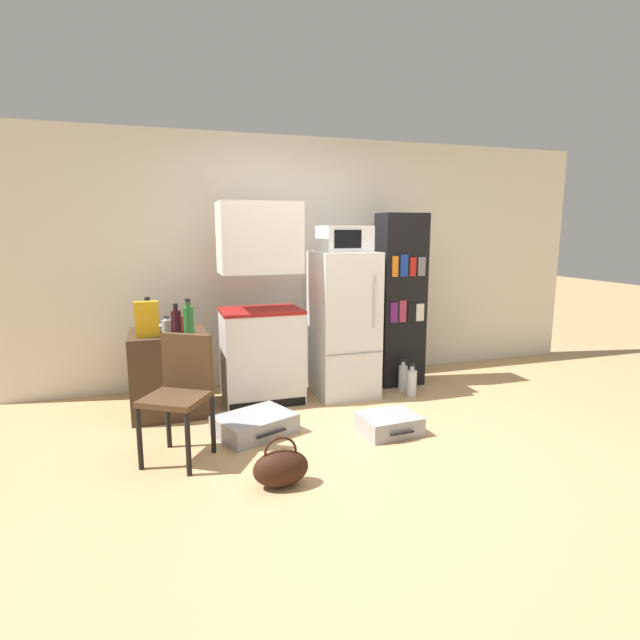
{
  "coord_description": "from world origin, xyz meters",
  "views": [
    {
      "loc": [
        -1.46,
        -3.21,
        1.62
      ],
      "look_at": [
        -0.15,
        0.85,
        0.84
      ],
      "focal_mm": 28.0,
      "sensor_mm": 36.0,
      "label": 1
    }
  ],
  "objects_px": {
    "bottle_wine_dark": "(176,322)",
    "suitcase_small_flat": "(389,424)",
    "kitchen_hutch": "(261,312)",
    "bottle_green_tall": "(189,321)",
    "bottle_clear_short": "(167,326)",
    "suitcase_large_flat": "(255,425)",
    "bottle_milk_white": "(149,320)",
    "microwave": "(344,239)",
    "bottle_blue_soda": "(148,318)",
    "side_table": "(169,372)",
    "bottle_ketchup_red": "(179,324)",
    "handbag": "(281,468)",
    "water_bottle_middle": "(403,377)",
    "cereal_box": "(147,319)",
    "bowl": "(161,327)",
    "refrigerator": "(343,324)",
    "chair": "(181,385)",
    "bookshelf": "(400,300)",
    "water_bottle_front": "(412,382)"
  },
  "relations": [
    {
      "from": "water_bottle_front",
      "to": "water_bottle_middle",
      "type": "xyz_separation_m",
      "value": [
        0.01,
        0.2,
        -0.0
      ]
    },
    {
      "from": "side_table",
      "to": "bottle_ketchup_red",
      "type": "bearing_deg",
      "value": -29.3
    },
    {
      "from": "chair",
      "to": "suitcase_large_flat",
      "type": "height_order",
      "value": "chair"
    },
    {
      "from": "bottle_blue_soda",
      "to": "bottle_wine_dark",
      "type": "relative_size",
      "value": 1.14
    },
    {
      "from": "bookshelf",
      "to": "water_bottle_front",
      "type": "relative_size",
      "value": 5.37
    },
    {
      "from": "bottle_milk_white",
      "to": "bottle_clear_short",
      "type": "xyz_separation_m",
      "value": [
        0.15,
        -0.27,
        -0.01
      ]
    },
    {
      "from": "bookshelf",
      "to": "bottle_wine_dark",
      "type": "distance_m",
      "value": 2.29
    },
    {
      "from": "bottle_blue_soda",
      "to": "bottle_ketchup_red",
      "type": "xyz_separation_m",
      "value": [
        0.25,
        -0.04,
        -0.06
      ]
    },
    {
      "from": "microwave",
      "to": "bottle_blue_soda",
      "type": "height_order",
      "value": "microwave"
    },
    {
      "from": "bottle_blue_soda",
      "to": "cereal_box",
      "type": "xyz_separation_m",
      "value": [
        -0.01,
        -0.17,
        0.02
      ]
    },
    {
      "from": "bowl",
      "to": "bottle_green_tall",
      "type": "bearing_deg",
      "value": -60.13
    },
    {
      "from": "side_table",
      "to": "bottle_milk_white",
      "type": "height_order",
      "value": "bottle_milk_white"
    },
    {
      "from": "bottle_green_tall",
      "to": "suitcase_large_flat",
      "type": "relative_size",
      "value": 0.45
    },
    {
      "from": "microwave",
      "to": "bottle_wine_dark",
      "type": "relative_size",
      "value": 1.63
    },
    {
      "from": "refrigerator",
      "to": "suitcase_small_flat",
      "type": "distance_m",
      "value": 1.23
    },
    {
      "from": "bottle_wine_dark",
      "to": "bottle_green_tall",
      "type": "distance_m",
      "value": 0.11
    },
    {
      "from": "bookshelf",
      "to": "bottle_blue_soda",
      "type": "distance_m",
      "value": 2.49
    },
    {
      "from": "refrigerator",
      "to": "suitcase_small_flat",
      "type": "xyz_separation_m",
      "value": [
        0.0,
        -1.05,
        -0.63
      ]
    },
    {
      "from": "microwave",
      "to": "suitcase_large_flat",
      "type": "bearing_deg",
      "value": -143.98
    },
    {
      "from": "side_table",
      "to": "water_bottle_middle",
      "type": "height_order",
      "value": "side_table"
    },
    {
      "from": "kitchen_hutch",
      "to": "bottle_green_tall",
      "type": "bearing_deg",
      "value": -155.13
    },
    {
      "from": "bookshelf",
      "to": "water_bottle_front",
      "type": "distance_m",
      "value": 0.88
    },
    {
      "from": "water_bottle_middle",
      "to": "suitcase_small_flat",
      "type": "bearing_deg",
      "value": -122.57
    },
    {
      "from": "bottle_ketchup_red",
      "to": "handbag",
      "type": "height_order",
      "value": "bottle_ketchup_red"
    },
    {
      "from": "refrigerator",
      "to": "microwave",
      "type": "distance_m",
      "value": 0.83
    },
    {
      "from": "handbag",
      "to": "water_bottle_middle",
      "type": "height_order",
      "value": "handbag"
    },
    {
      "from": "bottle_wine_dark",
      "to": "suitcase_small_flat",
      "type": "xyz_separation_m",
      "value": [
        1.59,
        -0.82,
        -0.77
      ]
    },
    {
      "from": "bottle_clear_short",
      "to": "suitcase_large_flat",
      "type": "bearing_deg",
      "value": -47.3
    },
    {
      "from": "side_table",
      "to": "chair",
      "type": "height_order",
      "value": "chair"
    },
    {
      "from": "suitcase_small_flat",
      "to": "water_bottle_front",
      "type": "height_order",
      "value": "water_bottle_front"
    },
    {
      "from": "bottle_blue_soda",
      "to": "bottle_clear_short",
      "type": "xyz_separation_m",
      "value": [
        0.15,
        -0.04,
        -0.07
      ]
    },
    {
      "from": "cereal_box",
      "to": "handbag",
      "type": "bearing_deg",
      "value": -61.07
    },
    {
      "from": "side_table",
      "to": "chair",
      "type": "bearing_deg",
      "value": -85.86
    },
    {
      "from": "microwave",
      "to": "suitcase_small_flat",
      "type": "relative_size",
      "value": 0.95
    },
    {
      "from": "bottle_milk_white",
      "to": "water_bottle_front",
      "type": "bearing_deg",
      "value": -11.81
    },
    {
      "from": "bottle_wine_dark",
      "to": "bottle_clear_short",
      "type": "distance_m",
      "value": 0.19
    },
    {
      "from": "kitchen_hutch",
      "to": "refrigerator",
      "type": "relative_size",
      "value": 1.32
    },
    {
      "from": "chair",
      "to": "suitcase_large_flat",
      "type": "xyz_separation_m",
      "value": [
        0.56,
        0.23,
        -0.45
      ]
    },
    {
      "from": "bottle_milk_white",
      "to": "suitcase_large_flat",
      "type": "distance_m",
      "value": 1.43
    },
    {
      "from": "microwave",
      "to": "water_bottle_front",
      "type": "bearing_deg",
      "value": -26.2
    },
    {
      "from": "bottle_green_tall",
      "to": "suitcase_small_flat",
      "type": "distance_m",
      "value": 1.86
    },
    {
      "from": "bookshelf",
      "to": "suitcase_large_flat",
      "type": "distance_m",
      "value": 2.09
    },
    {
      "from": "handbag",
      "to": "water_bottle_middle",
      "type": "relative_size",
      "value": 1.11
    },
    {
      "from": "refrigerator",
      "to": "suitcase_large_flat",
      "type": "relative_size",
      "value": 2.0
    },
    {
      "from": "chair",
      "to": "water_bottle_middle",
      "type": "height_order",
      "value": "chair"
    },
    {
      "from": "side_table",
      "to": "bottle_wine_dark",
      "type": "distance_m",
      "value": 0.54
    },
    {
      "from": "handbag",
      "to": "bottle_blue_soda",
      "type": "bearing_deg",
      "value": 116.19
    },
    {
      "from": "bottle_blue_soda",
      "to": "handbag",
      "type": "bearing_deg",
      "value": -63.81
    },
    {
      "from": "bottle_blue_soda",
      "to": "bowl",
      "type": "distance_m",
      "value": 0.21
    },
    {
      "from": "microwave",
      "to": "suitcase_small_flat",
      "type": "height_order",
      "value": "microwave"
    }
  ]
}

